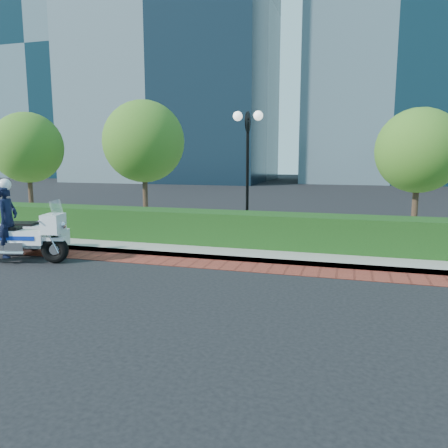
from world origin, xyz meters
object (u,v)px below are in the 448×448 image
(lamppost, at_px, (248,154))
(tree_c, at_px, (419,151))
(tree_b, at_px, (144,142))
(police_motorcycle, at_px, (20,232))
(tree_a, at_px, (28,148))

(lamppost, height_order, tree_c, tree_c)
(tree_b, height_order, police_motorcycle, tree_b)
(tree_b, bearing_deg, lamppost, -16.11)
(lamppost, xyz_separation_m, tree_c, (5.50, 1.30, 0.09))
(lamppost, bearing_deg, police_motorcycle, -139.39)
(lamppost, bearing_deg, tree_c, 13.30)
(tree_a, xyz_separation_m, police_motorcycle, (4.60, -5.93, -2.44))
(tree_b, relative_size, tree_c, 1.14)
(lamppost, xyz_separation_m, police_motorcycle, (-5.40, -4.63, -2.18))
(tree_c, bearing_deg, tree_a, 180.00)
(police_motorcycle, bearing_deg, tree_b, 68.36)
(police_motorcycle, bearing_deg, tree_c, 15.55)
(tree_b, height_order, tree_c, tree_b)
(tree_a, distance_m, police_motorcycle, 7.89)
(tree_b, xyz_separation_m, tree_c, (10.00, -0.00, -0.39))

